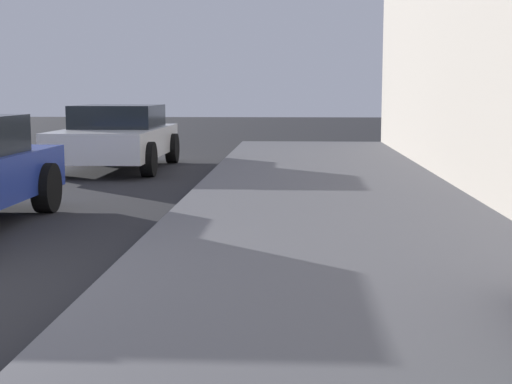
{
  "coord_description": "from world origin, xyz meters",
  "views": [
    {
      "loc": [
        3.48,
        -5.52,
        1.56
      ],
      "look_at": [
        3.05,
        2.81,
        0.46
      ],
      "focal_mm": 54.06,
      "sensor_mm": 36.0,
      "label": 1
    }
  ],
  "objects": [
    {
      "name": "sidewalk",
      "position": [
        4.0,
        0.0,
        0.07
      ],
      "size": [
        4.0,
        32.0,
        0.15
      ],
      "primitive_type": "cube",
      "color": "#5B5B60",
      "rests_on": "ground_plane"
    },
    {
      "name": "car_white",
      "position": [
        -0.08,
        9.7,
        0.65
      ],
      "size": [
        2.02,
        4.23,
        1.27
      ],
      "rotation": [
        0.0,
        0.0,
        3.14
      ],
      "color": "white",
      "rests_on": "ground_plane"
    }
  ]
}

